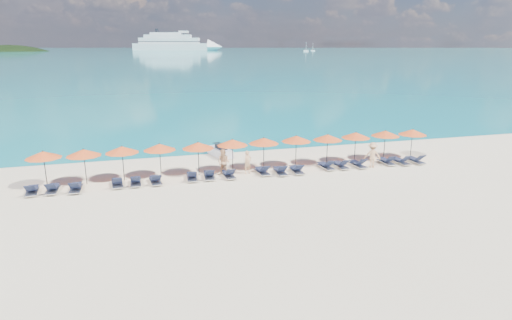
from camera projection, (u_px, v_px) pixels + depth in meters
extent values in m
plane|color=beige|center=(270.00, 193.00, 24.95)|extent=(1400.00, 1400.00, 0.00)
cube|color=#1FA9B2|center=(137.00, 50.00, 638.21)|extent=(1600.00, 1300.00, 0.01)
ellipsoid|color=black|center=(12.00, 81.00, 515.37)|extent=(162.00, 126.00, 85.50)
cube|color=silver|center=(171.00, 47.00, 590.93)|extent=(103.34, 49.74, 9.33)
cone|color=silver|center=(215.00, 47.00, 588.33)|extent=(25.91, 25.91, 20.53)
cube|color=silver|center=(169.00, 41.00, 588.80)|extent=(82.96, 40.68, 7.46)
cube|color=silver|center=(168.00, 36.00, 587.42)|extent=(64.83, 33.14, 4.67)
cube|color=silver|center=(166.00, 34.00, 586.52)|extent=(44.45, 24.08, 3.27)
cube|color=black|center=(169.00, 42.00, 589.17)|extent=(84.00, 41.18, 0.84)
cube|color=black|center=(169.00, 39.00, 588.32)|extent=(81.93, 40.18, 0.84)
cylinder|color=black|center=(157.00, 31.00, 586.08)|extent=(4.11, 4.11, 5.13)
cube|color=silver|center=(306.00, 51.00, 511.02)|extent=(5.97, 1.99, 1.59)
cylinder|color=silver|center=(306.00, 46.00, 509.66)|extent=(0.36, 0.36, 9.96)
cube|color=silver|center=(313.00, 50.00, 539.14)|extent=(5.23, 1.74, 1.39)
cylinder|color=silver|center=(313.00, 47.00, 537.95)|extent=(0.31, 0.31, 8.71)
cube|color=silver|center=(220.00, 152.00, 33.01)|extent=(1.61, 2.83, 0.61)
cube|color=black|center=(221.00, 147.00, 32.70)|extent=(0.81, 1.21, 0.39)
cylinder|color=black|center=(216.00, 143.00, 33.40)|extent=(0.61, 0.21, 0.07)
imported|color=tan|center=(248.00, 162.00, 28.42)|extent=(0.67, 0.56, 1.57)
imported|color=tan|center=(224.00, 163.00, 28.02)|extent=(0.98, 0.91, 1.77)
imported|color=tan|center=(372.00, 155.00, 29.88)|extent=(1.27, 0.92, 1.79)
cylinder|color=black|center=(45.00, 170.00, 25.70)|extent=(0.05, 0.05, 2.20)
cone|color=#E7531F|center=(43.00, 155.00, 25.45)|extent=(2.10, 2.10, 0.42)
sphere|color=black|center=(43.00, 151.00, 25.40)|extent=(0.08, 0.08, 0.08)
cylinder|color=black|center=(85.00, 167.00, 26.21)|extent=(0.05, 0.05, 2.20)
cone|color=#E7531F|center=(84.00, 153.00, 25.97)|extent=(2.10, 2.10, 0.42)
sphere|color=black|center=(83.00, 149.00, 25.91)|extent=(0.08, 0.08, 0.08)
cylinder|color=black|center=(123.00, 164.00, 26.95)|extent=(0.05, 0.05, 2.20)
cone|color=#E7531F|center=(122.00, 150.00, 26.71)|extent=(2.10, 2.10, 0.42)
sphere|color=black|center=(122.00, 146.00, 26.65)|extent=(0.08, 0.08, 0.08)
cylinder|color=black|center=(160.00, 161.00, 27.62)|extent=(0.05, 0.05, 2.20)
cone|color=#E7531F|center=(159.00, 147.00, 27.38)|extent=(2.10, 2.10, 0.42)
sphere|color=black|center=(159.00, 144.00, 27.32)|extent=(0.08, 0.08, 0.08)
cylinder|color=black|center=(199.00, 159.00, 28.04)|extent=(0.05, 0.05, 2.20)
cone|color=#E7531F|center=(198.00, 145.00, 27.80)|extent=(2.10, 2.10, 0.42)
sphere|color=black|center=(198.00, 142.00, 27.75)|extent=(0.08, 0.08, 0.08)
cylinder|color=black|center=(233.00, 156.00, 28.89)|extent=(0.05, 0.05, 2.20)
cone|color=#E7531F|center=(232.00, 142.00, 28.65)|extent=(2.10, 2.10, 0.42)
sphere|color=black|center=(232.00, 139.00, 28.59)|extent=(0.08, 0.08, 0.08)
cylinder|color=black|center=(264.00, 154.00, 29.40)|extent=(0.05, 0.05, 2.20)
cone|color=#E7531F|center=(264.00, 141.00, 29.16)|extent=(2.10, 2.10, 0.42)
sphere|color=black|center=(264.00, 138.00, 29.10)|extent=(0.08, 0.08, 0.08)
cylinder|color=black|center=(296.00, 151.00, 30.04)|extent=(0.05, 0.05, 2.20)
cone|color=#E7531F|center=(296.00, 139.00, 29.80)|extent=(2.10, 2.10, 0.42)
sphere|color=black|center=(296.00, 135.00, 29.74)|extent=(0.08, 0.08, 0.08)
cylinder|color=black|center=(327.00, 150.00, 30.46)|extent=(0.05, 0.05, 2.20)
cone|color=#E7531F|center=(328.00, 137.00, 30.22)|extent=(2.10, 2.10, 0.42)
sphere|color=black|center=(328.00, 134.00, 30.16)|extent=(0.08, 0.08, 0.08)
cylinder|color=black|center=(355.00, 147.00, 31.19)|extent=(0.05, 0.05, 2.20)
cone|color=#E7531F|center=(356.00, 135.00, 30.95)|extent=(2.10, 2.10, 0.42)
sphere|color=black|center=(356.00, 132.00, 30.89)|extent=(0.08, 0.08, 0.08)
cylinder|color=black|center=(384.00, 145.00, 31.80)|extent=(0.05, 0.05, 2.20)
cone|color=#E7531F|center=(385.00, 133.00, 31.56)|extent=(2.10, 2.10, 0.42)
sphere|color=black|center=(386.00, 130.00, 31.50)|extent=(0.08, 0.08, 0.08)
cylinder|color=black|center=(411.00, 144.00, 32.27)|extent=(0.05, 0.05, 2.20)
cone|color=#E7531F|center=(413.00, 132.00, 32.03)|extent=(2.10, 2.10, 0.42)
sphere|color=black|center=(413.00, 129.00, 31.97)|extent=(0.08, 0.08, 0.08)
cube|color=silver|center=(32.00, 192.00, 24.71)|extent=(0.74, 1.74, 0.06)
cube|color=#1C243F|center=(32.00, 188.00, 24.90)|extent=(0.63, 1.14, 0.04)
cube|color=#1C243F|center=(30.00, 188.00, 24.11)|extent=(0.59, 0.58, 0.43)
cube|color=silver|center=(53.00, 190.00, 25.00)|extent=(0.64, 1.71, 0.06)
cube|color=#1C243F|center=(53.00, 186.00, 25.19)|extent=(0.57, 1.11, 0.04)
cube|color=#1C243F|center=(50.00, 186.00, 24.38)|extent=(0.56, 0.54, 0.43)
cube|color=silver|center=(76.00, 189.00, 25.18)|extent=(0.63, 1.70, 0.06)
cube|color=#1C243F|center=(76.00, 185.00, 25.37)|extent=(0.56, 1.10, 0.04)
cube|color=#1C243F|center=(74.00, 185.00, 24.56)|extent=(0.55, 0.54, 0.43)
cube|color=silver|center=(117.00, 184.00, 26.05)|extent=(0.76, 1.75, 0.06)
cube|color=#1C243F|center=(117.00, 180.00, 26.23)|extent=(0.64, 1.14, 0.04)
cube|color=#1C243F|center=(117.00, 180.00, 25.45)|extent=(0.59, 0.58, 0.43)
cube|color=silver|center=(136.00, 183.00, 26.31)|extent=(0.65, 1.71, 0.06)
cube|color=#1C243F|center=(136.00, 179.00, 26.50)|extent=(0.57, 1.11, 0.04)
cube|color=#1C243F|center=(135.00, 179.00, 25.69)|extent=(0.56, 0.55, 0.43)
cube|color=silver|center=(156.00, 181.00, 26.58)|extent=(0.78, 1.75, 0.06)
cube|color=#1C243F|center=(155.00, 178.00, 26.76)|extent=(0.65, 1.15, 0.04)
cube|color=#1C243F|center=(156.00, 178.00, 25.98)|extent=(0.60, 0.59, 0.43)
cube|color=silver|center=(192.00, 178.00, 27.28)|extent=(0.73, 1.74, 0.06)
cube|color=#1C243F|center=(192.00, 174.00, 27.47)|extent=(0.62, 1.13, 0.04)
cube|color=#1C243F|center=(192.00, 174.00, 26.65)|extent=(0.59, 0.57, 0.43)
cube|color=silver|center=(209.00, 176.00, 27.57)|extent=(0.75, 1.74, 0.06)
cube|color=#1C243F|center=(209.00, 173.00, 27.77)|extent=(0.63, 1.14, 0.04)
cube|color=#1C243F|center=(210.00, 173.00, 26.94)|extent=(0.59, 0.58, 0.43)
cube|color=silver|center=(229.00, 175.00, 27.77)|extent=(0.69, 1.72, 0.06)
cube|color=#1C243F|center=(228.00, 172.00, 27.96)|extent=(0.59, 1.12, 0.04)
cube|color=#1C243F|center=(231.00, 172.00, 27.16)|extent=(0.57, 0.56, 0.43)
cube|color=silver|center=(262.00, 172.00, 28.49)|extent=(0.74, 1.74, 0.06)
cube|color=#1C243F|center=(261.00, 169.00, 28.68)|extent=(0.63, 1.14, 0.04)
cube|color=#1C243F|center=(265.00, 168.00, 27.89)|extent=(0.59, 0.57, 0.43)
cube|color=silver|center=(280.00, 172.00, 28.50)|extent=(0.70, 1.73, 0.06)
cube|color=#1C243F|center=(279.00, 169.00, 28.70)|extent=(0.60, 1.13, 0.04)
cube|color=#1C243F|center=(283.00, 168.00, 27.88)|extent=(0.58, 0.56, 0.43)
cube|color=silver|center=(296.00, 171.00, 28.79)|extent=(0.66, 1.72, 0.06)
cube|color=#1C243F|center=(295.00, 167.00, 28.98)|extent=(0.58, 1.11, 0.04)
cube|color=#1C243F|center=(299.00, 167.00, 28.17)|extent=(0.56, 0.55, 0.43)
cube|color=silver|center=(326.00, 167.00, 29.71)|extent=(0.75, 1.74, 0.06)
cube|color=#1C243F|center=(324.00, 164.00, 29.90)|extent=(0.63, 1.14, 0.04)
cube|color=#1C243F|center=(330.00, 163.00, 29.11)|extent=(0.59, 0.58, 0.43)
cube|color=silver|center=(340.00, 166.00, 29.92)|extent=(0.66, 1.71, 0.06)
cube|color=#1C243F|center=(339.00, 163.00, 30.11)|extent=(0.58, 1.11, 0.04)
cube|color=#1C243F|center=(344.00, 162.00, 29.30)|extent=(0.56, 0.55, 0.43)
cube|color=silver|center=(357.00, 165.00, 30.16)|extent=(0.73, 1.74, 0.06)
cube|color=#1C243F|center=(356.00, 162.00, 30.35)|extent=(0.62, 1.13, 0.04)
cube|color=#1C243F|center=(362.00, 161.00, 29.55)|extent=(0.58, 0.57, 0.43)
cube|color=silver|center=(386.00, 162.00, 30.87)|extent=(0.65, 1.71, 0.06)
cube|color=#1C243F|center=(384.00, 159.00, 31.06)|extent=(0.57, 1.11, 0.04)
cube|color=#1C243F|center=(391.00, 159.00, 30.25)|extent=(0.56, 0.55, 0.43)
cube|color=silver|center=(401.00, 162.00, 30.91)|extent=(0.73, 1.74, 0.06)
cube|color=#1C243F|center=(399.00, 159.00, 31.10)|extent=(0.62, 1.13, 0.04)
cube|color=#1C243F|center=(406.00, 158.00, 30.30)|extent=(0.58, 0.57, 0.43)
cube|color=silver|center=(415.00, 161.00, 31.20)|extent=(0.68, 1.72, 0.06)
cube|color=#1C243F|center=(413.00, 158.00, 31.38)|extent=(0.59, 1.12, 0.04)
cube|color=#1C243F|center=(421.00, 157.00, 30.58)|extent=(0.57, 0.56, 0.43)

